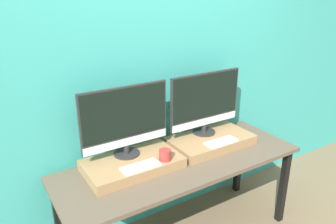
% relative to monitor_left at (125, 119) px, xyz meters
% --- Properties ---
extents(wall_back, '(8.00, 0.04, 2.60)m').
position_rel_monitor_left_xyz_m(wall_back, '(0.34, 0.22, 0.26)').
color(wall_back, teal).
rests_on(wall_back, ground_plane).
extents(workbench, '(1.82, 0.65, 0.70)m').
position_rel_monitor_left_xyz_m(workbench, '(0.34, -0.18, -0.41)').
color(workbench, brown).
rests_on(workbench, ground_plane).
extents(wooden_riser_left, '(0.65, 0.38, 0.07)m').
position_rel_monitor_left_xyz_m(wooden_riser_left, '(0.00, -0.09, -0.30)').
color(wooden_riser_left, '#99754C').
rests_on(wooden_riser_left, workbench).
extents(monitor_left, '(0.63, 0.18, 0.50)m').
position_rel_monitor_left_xyz_m(monitor_left, '(0.00, 0.00, 0.00)').
color(monitor_left, '#282828').
rests_on(monitor_left, wooden_riser_left).
extents(keyboard_left, '(0.26, 0.10, 0.01)m').
position_rel_monitor_left_xyz_m(keyboard_left, '(0.00, -0.21, -0.26)').
color(keyboard_left, silver).
rests_on(keyboard_left, wooden_riser_left).
extents(mug, '(0.08, 0.08, 0.08)m').
position_rel_monitor_left_xyz_m(mug, '(0.19, -0.21, -0.23)').
color(mug, '#9E332D').
rests_on(mug, wooden_riser_left).
extents(wooden_riser_right, '(0.65, 0.38, 0.07)m').
position_rel_monitor_left_xyz_m(wooden_riser_right, '(0.69, -0.09, -0.30)').
color(wooden_riser_right, '#99754C').
rests_on(wooden_riser_right, workbench).
extents(monitor_right, '(0.63, 0.18, 0.50)m').
position_rel_monitor_left_xyz_m(monitor_right, '(0.69, 0.00, 0.00)').
color(monitor_right, '#282828').
rests_on(monitor_right, wooden_riser_right).
extents(keyboard_right, '(0.26, 0.10, 0.01)m').
position_rel_monitor_left_xyz_m(keyboard_right, '(0.69, -0.21, -0.26)').
color(keyboard_right, silver).
rests_on(keyboard_right, wooden_riser_right).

